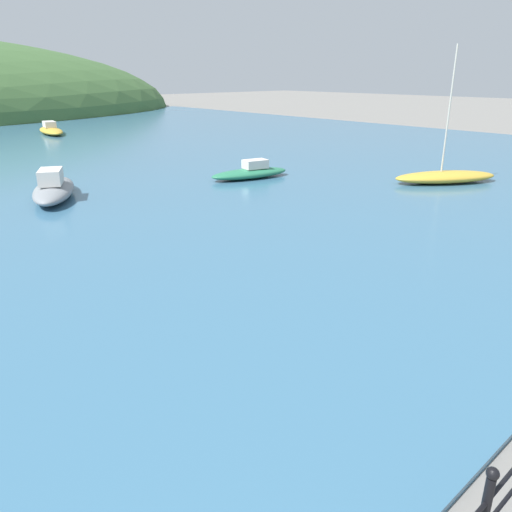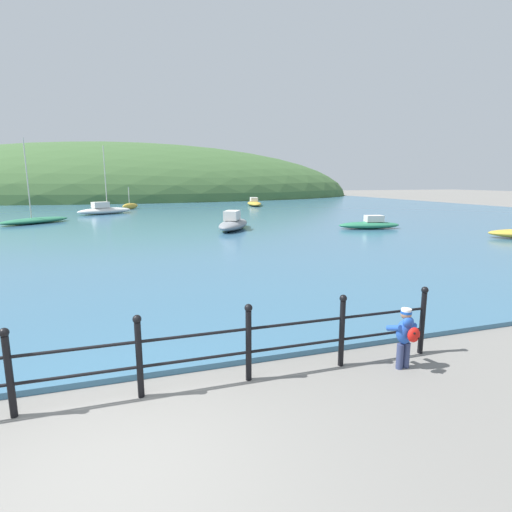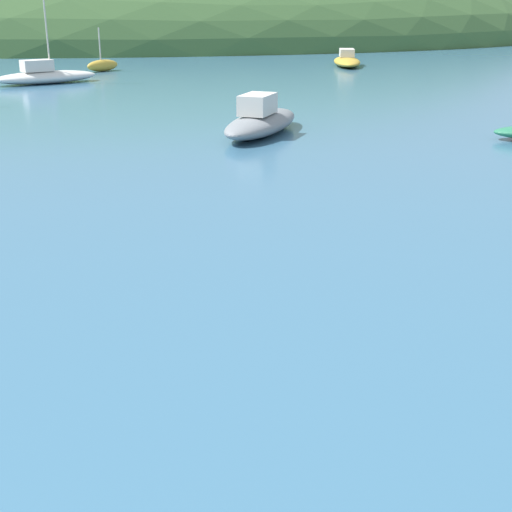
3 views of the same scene
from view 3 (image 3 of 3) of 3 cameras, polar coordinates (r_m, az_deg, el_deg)
water at (r=33.29m, az=-13.98°, el=13.02°), size 80.00×60.00×0.10m
far_hillside at (r=71.71m, az=-10.94°, el=16.57°), size 83.40×45.87×18.44m
boat_white_sailboat at (r=39.66m, az=-12.18°, el=14.69°), size 1.85×1.86×2.21m
boat_red_dinghy at (r=34.36m, az=-16.54°, el=13.68°), size 4.83×3.47×5.75m
boat_green_fishing at (r=42.35m, az=7.29°, el=15.25°), size 2.37×5.18×0.92m
boat_blue_hull at (r=20.33m, az=0.40°, el=10.75°), size 3.28×4.55×1.14m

